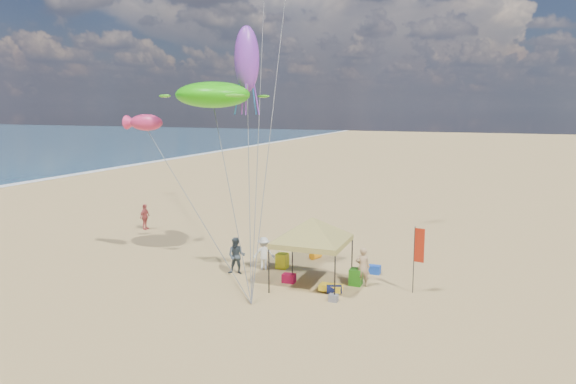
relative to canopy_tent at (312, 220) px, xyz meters
name	(u,v)px	position (x,y,z in m)	size (l,w,h in m)	color
ground	(258,312)	(-0.92, -3.37, -2.84)	(280.00, 280.00, 0.00)	tan
canopy_tent	(312,220)	(0.00, 0.00, 0.00)	(5.54, 5.54, 3.41)	black
feather_flag	(418,249)	(4.19, 0.74, -1.00)	(0.42, 0.09, 2.74)	black
cooler_red	(289,278)	(-1.07, 0.10, -2.65)	(0.54, 0.38, 0.38)	#B00E39
cooler_blue	(374,270)	(2.06, 2.63, -2.65)	(0.54, 0.38, 0.38)	#1540AE
bag_navy	(334,289)	(1.12, -0.50, -2.66)	(0.36, 0.36, 0.60)	#0D1239
bag_orange	(316,255)	(-1.15, 3.91, -2.66)	(0.36, 0.36, 0.60)	orange
chair_green	(356,277)	(1.66, 0.85, -2.49)	(0.50, 0.50, 0.70)	#297D16
chair_yellow	(282,261)	(-2.10, 1.88, -2.49)	(0.50, 0.50, 0.70)	yellow
crate_grey	(333,298)	(1.35, -1.34, -2.70)	(0.34, 0.30, 0.28)	slate
beach_cart	(331,288)	(0.96, -0.41, -2.64)	(0.90, 0.50, 0.24)	yellow
person_near_a	(363,267)	(1.96, 0.79, -2.01)	(0.61, 0.40, 1.67)	tan
person_near_b	(237,256)	(-3.67, 0.33, -2.01)	(0.81, 0.63, 1.67)	#343F47
person_near_c	(264,253)	(-2.81, 1.37, -2.08)	(0.99, 0.57, 1.53)	white
person_far_a	(145,217)	(-12.85, 6.06, -2.06)	(0.92, 0.38, 1.57)	#B84A47
turtle_kite	(213,95)	(-4.53, 0.02, 5.08)	(3.32, 2.65, 1.11)	#2AC90A
fish_kite	(146,123)	(-7.69, -0.40, 3.88)	(1.64, 0.82, 0.73)	#D52B60
squid_kite	(247,59)	(-3.29, 0.83, 6.59)	(1.07, 1.07, 2.78)	purple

